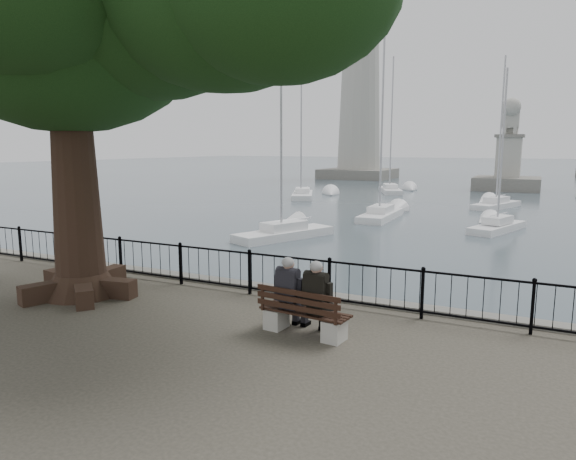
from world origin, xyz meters
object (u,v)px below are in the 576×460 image
Objects in this scene: person_right at (319,301)px; lighthouse at (360,90)px; person_left at (292,296)px; lion_monument at (508,167)px; bench at (303,318)px.

lighthouse reaches higher than person_right.
person_left is 0.15× the size of lion_monument.
lighthouse is 25.29m from lion_monument.
bench is at bearing -23.75° from person_left.
lion_monument reaches higher than person_left.
lion_monument reaches higher than person_right.
person_right is at bearing -6.08° from person_left.
lighthouse is (-19.23, 61.37, 10.72)m from bench.
lighthouse reaches higher than person_left.
lighthouse is (-18.93, 61.24, 10.38)m from person_left.
bench is at bearing -90.90° from lion_monument.
bench is 49.31m from lion_monument.
person_left and person_right have the same top height.
person_right is 0.15× the size of lion_monument.
lion_monument is (20.00, -12.07, -9.69)m from lighthouse.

